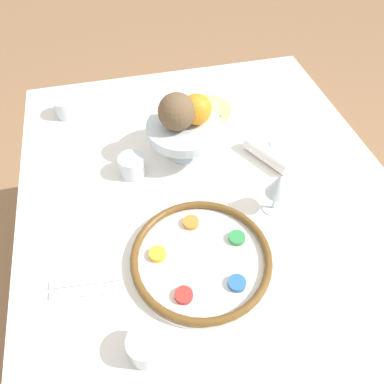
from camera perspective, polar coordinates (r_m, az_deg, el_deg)
ground_plane at (r=1.75m, az=1.57°, el=-15.56°), size 8.00×8.00×0.00m
dining_table at (r=1.42m, az=1.89°, el=-8.96°), size 1.26×1.10×0.76m
seder_plate at (r=0.95m, az=1.40°, el=-9.95°), size 0.35×0.35×0.03m
wine_glass at (r=1.01m, az=13.04°, el=0.94°), size 0.07×0.07×0.13m
fruit_stand at (r=1.14m, az=-1.16°, el=9.34°), size 0.23×0.23×0.12m
orange_fruit at (r=1.11m, az=0.65°, el=12.48°), size 0.09×0.09×0.09m
coconut at (r=1.09m, az=-2.32°, el=12.12°), size 0.11×0.11×0.11m
bread_plate at (r=1.38m, az=2.27°, el=12.48°), size 0.18×0.18×0.02m
napkin_roll at (r=1.19m, az=11.42°, el=5.59°), size 0.17×0.12×0.05m
cup_near at (r=1.14m, az=-9.14°, el=3.97°), size 0.08×0.08×0.06m
cup_mid at (r=0.84m, az=-7.05°, el=-22.34°), size 0.08×0.08×0.06m
cup_far at (r=1.41m, az=-18.64°, el=12.07°), size 0.08×0.08×0.06m
fork_left at (r=0.95m, az=-15.95°, el=-14.51°), size 0.04×0.17×0.01m
fork_right at (r=0.96m, az=-16.04°, el=-12.94°), size 0.04×0.17×0.01m
spoon at (r=1.22m, az=13.18°, el=5.19°), size 0.15×0.03×0.01m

